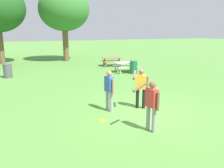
% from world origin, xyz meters
% --- Properties ---
extents(ground_plane, '(120.00, 120.00, 0.00)m').
position_xyz_m(ground_plane, '(0.00, 0.00, 0.00)').
color(ground_plane, '#568E3D').
extents(person_thrower, '(0.77, 0.60, 1.64)m').
position_xyz_m(person_thrower, '(-0.73, -1.62, 0.96)').
color(person_thrower, gray).
rests_on(person_thrower, ground).
extents(person_catcher, '(0.30, 0.59, 1.64)m').
position_xyz_m(person_catcher, '(-1.26, 0.62, 0.94)').
color(person_catcher, gray).
rests_on(person_catcher, ground).
extents(person_bystander, '(0.82, 0.56, 1.64)m').
position_xyz_m(person_bystander, '(0.05, 0.44, 0.96)').
color(person_bystander, black).
rests_on(person_bystander, ground).
extents(frisbee, '(0.25, 0.25, 0.03)m').
position_xyz_m(frisbee, '(-1.89, -0.27, 0.01)').
color(frisbee, yellow).
rests_on(frisbee, ground).
extents(picnic_table_near, '(1.83, 1.57, 0.77)m').
position_xyz_m(picnic_table_near, '(3.08, 8.10, 0.56)').
color(picnic_table_near, beige).
rests_on(picnic_table_near, ground).
extents(picnic_table_far, '(1.95, 1.73, 0.77)m').
position_xyz_m(picnic_table_far, '(3.21, 11.30, 0.56)').
color(picnic_table_far, olive).
rests_on(picnic_table_far, ground).
extents(trash_can_beside_table, '(0.59, 0.59, 0.96)m').
position_xyz_m(trash_can_beside_table, '(3.34, 7.37, 0.48)').
color(trash_can_beside_table, '#1E663D').
rests_on(trash_can_beside_table, ground).
extents(trash_can_further_along, '(0.59, 0.59, 0.96)m').
position_xyz_m(trash_can_further_along, '(-5.23, 9.23, 0.48)').
color(trash_can_further_along, '#515156').
rests_on(trash_can_further_along, ground).
extents(tree_slender_mid, '(4.99, 4.99, 7.25)m').
position_xyz_m(tree_slender_mid, '(0.11, 16.24, 5.09)').
color(tree_slender_mid, brown).
rests_on(tree_slender_mid, ground).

